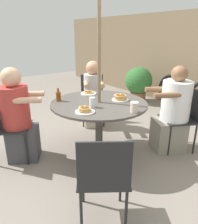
# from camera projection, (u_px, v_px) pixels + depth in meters

# --- Properties ---
(ground_plane) EXTENTS (12.00, 12.00, 0.00)m
(ground_plane) POSITION_uv_depth(u_px,v_px,m) (99.00, 153.00, 2.94)
(ground_plane) COLOR gray
(patio_table) EXTENTS (1.19, 1.19, 0.72)m
(patio_table) POSITION_uv_depth(u_px,v_px,m) (99.00, 112.00, 2.74)
(patio_table) COLOR #4C4742
(patio_table) RESTS_ON ground
(umbrella_pole) EXTENTS (0.04, 0.04, 2.33)m
(umbrella_pole) POSITION_uv_depth(u_px,v_px,m) (99.00, 65.00, 2.54)
(umbrella_pole) COLOR #846B4C
(umbrella_pole) RESTS_ON ground
(patio_chair_north) EXTENTS (0.56, 0.56, 0.84)m
(patio_chair_north) POSITION_uv_depth(u_px,v_px,m) (5.00, 124.00, 2.65)
(patio_chair_north) COLOR #232326
(patio_chair_north) RESTS_ON ground
(diner_north) EXTENTS (0.52, 0.57, 1.16)m
(diner_north) POSITION_uv_depth(u_px,v_px,m) (19.00, 119.00, 2.65)
(diner_north) COLOR #3D3D42
(diner_north) RESTS_ON ground
(patio_chair_east) EXTENTS (0.57, 0.57, 0.84)m
(patio_chair_east) POSITION_uv_depth(u_px,v_px,m) (103.00, 175.00, 1.69)
(patio_chair_east) COLOR #232326
(patio_chair_east) RESTS_ON ground
(patio_chair_south) EXTENTS (0.56, 0.56, 0.84)m
(patio_chair_south) POSITION_uv_depth(u_px,v_px,m) (184.00, 115.00, 2.92)
(patio_chair_south) COLOR #232326
(patio_chair_south) RESTS_ON ground
(diner_south) EXTENTS (0.57, 0.62, 1.15)m
(diner_south) POSITION_uv_depth(u_px,v_px,m) (173.00, 114.00, 2.89)
(diner_south) COLOR gray
(diner_south) RESTS_ON ground
(patio_chair_west) EXTENTS (0.57, 0.57, 0.84)m
(patio_chair_west) POSITION_uv_depth(u_px,v_px,m) (92.00, 95.00, 3.85)
(patio_chair_west) COLOR #232326
(patio_chair_west) RESTS_ON ground
(diner_west) EXTENTS (0.56, 0.50, 1.10)m
(diner_west) POSITION_uv_depth(u_px,v_px,m) (93.00, 96.00, 3.68)
(diner_west) COLOR beige
(diner_west) RESTS_ON ground
(pancake_plate_a) EXTENTS (0.22, 0.22, 0.05)m
(pancake_plate_a) POSITION_uv_depth(u_px,v_px,m) (89.00, 93.00, 3.05)
(pancake_plate_a) COLOR white
(pancake_plate_a) RESTS_ON patio_table
(pancake_plate_b) EXTENTS (0.22, 0.22, 0.08)m
(pancake_plate_b) POSITION_uv_depth(u_px,v_px,m) (120.00, 98.00, 2.76)
(pancake_plate_b) COLOR white
(pancake_plate_b) RESTS_ON patio_table
(pancake_plate_c) EXTENTS (0.22, 0.22, 0.07)m
(pancake_plate_c) POSITION_uv_depth(u_px,v_px,m) (85.00, 111.00, 2.34)
(pancake_plate_c) COLOR white
(pancake_plate_c) RESTS_ON patio_table
(syrup_bottle) EXTENTS (0.09, 0.06, 0.16)m
(syrup_bottle) POSITION_uv_depth(u_px,v_px,m) (59.00, 96.00, 2.72)
(syrup_bottle) COLOR brown
(syrup_bottle) RESTS_ON patio_table
(coffee_cup) EXTENTS (0.09, 0.09, 0.11)m
(coffee_cup) POSITION_uv_depth(u_px,v_px,m) (134.00, 107.00, 2.34)
(coffee_cup) COLOR beige
(coffee_cup) RESTS_ON patio_table
(drinking_glass_a) EXTENTS (0.07, 0.07, 0.12)m
(drinking_glass_a) POSITION_uv_depth(u_px,v_px,m) (92.00, 102.00, 2.50)
(drinking_glass_a) COLOR silver
(drinking_glass_a) RESTS_ON patio_table
(bicycle) EXTENTS (1.49, 0.44, 0.73)m
(bicycle) POSITION_uv_depth(u_px,v_px,m) (187.00, 95.00, 4.33)
(bicycle) COLOR black
(bicycle) RESTS_ON ground
(potted_shrub) EXTENTS (0.62, 0.62, 0.80)m
(potted_shrub) POSITION_uv_depth(u_px,v_px,m) (138.00, 82.00, 5.03)
(potted_shrub) COLOR brown
(potted_shrub) RESTS_ON ground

